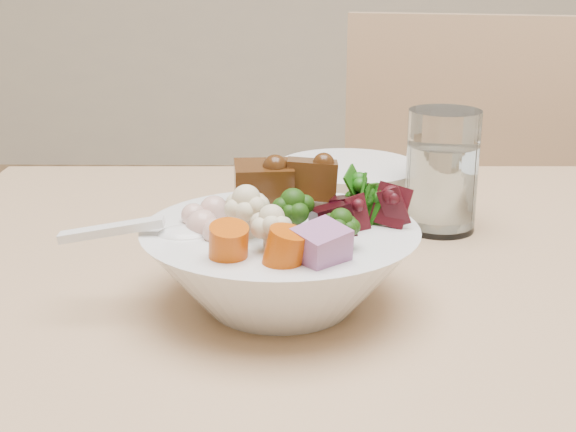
# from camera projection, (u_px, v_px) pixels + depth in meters

# --- Properties ---
(chair_far) EXTENTS (0.47, 0.47, 0.85)m
(chair_far) POSITION_uv_depth(u_px,v_px,m) (453.00, 256.00, 1.29)
(chair_far) COLOR tan
(chair_far) RESTS_ON ground
(food_bowl) EXTENTS (0.22, 0.22, 0.12)m
(food_bowl) POSITION_uv_depth(u_px,v_px,m) (283.00, 260.00, 0.64)
(food_bowl) COLOR white
(food_bowl) RESTS_ON dining_table
(soup_spoon) EXTENTS (0.12, 0.04, 0.02)m
(soup_spoon) POSITION_uv_depth(u_px,v_px,m) (165.00, 234.00, 0.61)
(soup_spoon) COLOR white
(soup_spoon) RESTS_ON food_bowl
(water_glass) EXTENTS (0.07, 0.07, 0.12)m
(water_glass) POSITION_uv_depth(u_px,v_px,m) (442.00, 176.00, 0.81)
(water_glass) COLOR white
(water_glass) RESTS_ON dining_table
(side_bowl) EXTENTS (0.16, 0.16, 0.05)m
(side_bowl) POSITION_uv_depth(u_px,v_px,m) (347.00, 188.00, 0.88)
(side_bowl) COLOR white
(side_bowl) RESTS_ON dining_table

